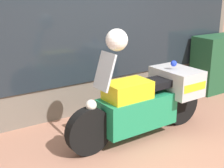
# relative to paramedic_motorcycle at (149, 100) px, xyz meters

# --- Properties ---
(ground_plane) EXTENTS (60.00, 60.00, 0.00)m
(ground_plane) POSITION_rel_paramedic_motorcycle_xyz_m (-0.39, -0.62, -0.53)
(ground_plane) COLOR #9E6B56
(shop_building) EXTENTS (6.79, 0.55, 3.40)m
(shop_building) POSITION_rel_paramedic_motorcycle_xyz_m (-0.79, 1.38, 1.18)
(shop_building) COLOR #6B6056
(shop_building) RESTS_ON ground
(window_display) EXTENTS (5.51, 0.30, 1.82)m
(window_display) POSITION_rel_paramedic_motorcycle_xyz_m (-0.05, 1.41, -0.09)
(window_display) COLOR slate
(window_display) RESTS_ON ground
(paramedic_motorcycle) EXTENTS (2.27, 0.74, 1.29)m
(paramedic_motorcycle) POSITION_rel_paramedic_motorcycle_xyz_m (0.00, 0.00, 0.00)
(paramedic_motorcycle) COLOR black
(paramedic_motorcycle) RESTS_ON ground
(utility_cabinet) EXTENTS (0.99, 0.53, 1.12)m
(utility_cabinet) POSITION_rel_paramedic_motorcycle_xyz_m (2.45, 0.83, 0.03)
(utility_cabinet) COLOR #1E4C2D
(utility_cabinet) RESTS_ON ground
(white_helmet) EXTENTS (0.28, 0.28, 0.28)m
(white_helmet) POSITION_rel_paramedic_motorcycle_xyz_m (-0.56, -0.02, 0.91)
(white_helmet) COLOR white
(white_helmet) RESTS_ON paramedic_motorcycle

